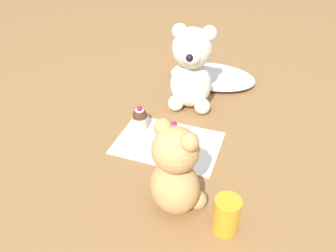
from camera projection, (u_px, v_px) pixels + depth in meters
name	position (u px, v px, depth m)	size (l,w,h in m)	color
ground_plane	(168.00, 143.00, 0.86)	(4.00, 4.00, 0.00)	olive
knitted_placemat	(168.00, 142.00, 0.85)	(0.27, 0.18, 0.01)	silver
tulle_cloth	(212.00, 76.00, 1.13)	(0.29, 0.20, 0.03)	silver
teddy_bear_cream	(192.00, 70.00, 0.93)	(0.13, 0.13, 0.25)	silver
teddy_bear_tan	(176.00, 172.00, 0.63)	(0.13, 0.13, 0.21)	tan
cupcake_near_cream_bear	(140.00, 118.00, 0.90)	(0.05, 0.05, 0.06)	#B2ADA3
cupcake_near_tan_bear	(173.00, 137.00, 0.83)	(0.06, 0.06, 0.07)	#B2ADA3
juice_glass	(226.00, 215.00, 0.62)	(0.05, 0.05, 0.08)	orange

